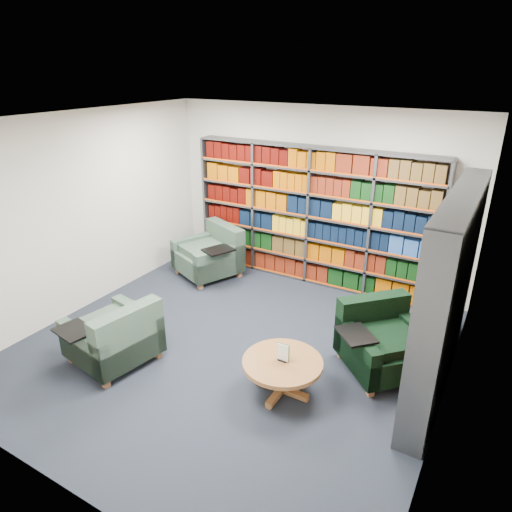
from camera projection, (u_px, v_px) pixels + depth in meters
The scene contains 7 objects.
room_shell at pixel (230, 246), 5.31m from camera, with size 5.02×5.02×2.82m.
bookshelf_back at pixel (310, 217), 7.30m from camera, with size 4.00×0.28×2.20m.
bookshelf_right at pixel (447, 295), 4.83m from camera, with size 0.28×2.50×2.20m.
chair_teal_left at pixel (212, 255), 7.78m from camera, with size 1.25×1.22×0.84m.
chair_green_right at pixel (381, 342), 5.37m from camera, with size 1.26×1.26×0.81m.
chair_teal_front at pixel (117, 339), 5.43m from camera, with size 1.04×1.14×0.81m.
coffee_table at pixel (282, 367), 4.93m from camera, with size 0.87×0.87×0.61m.
Camera 1 is at (2.73, -4.13, 3.36)m, focal length 32.00 mm.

